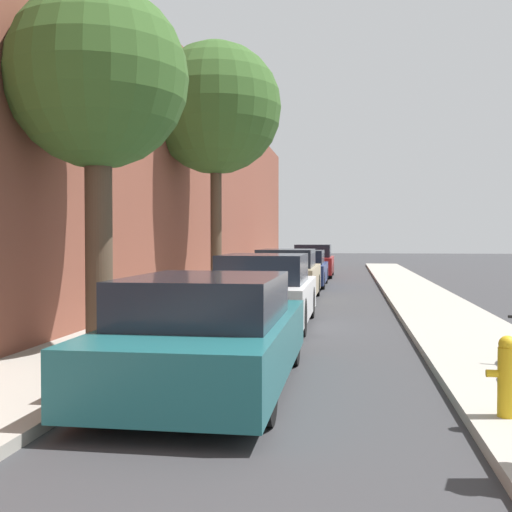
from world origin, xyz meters
The scene contains 12 objects.
ground_plane centered at (0.00, 16.00, 0.00)m, with size 120.00×120.00×0.00m, color #333335.
sidewalk_left centered at (-2.90, 16.00, 0.06)m, with size 2.00×52.00×0.12m.
sidewalk_right centered at (2.90, 16.00, 0.06)m, with size 2.00×52.00×0.12m.
building_facade_left centered at (-4.25, 16.00, 3.62)m, with size 0.70×52.00×7.24m.
parked_car_teal centered at (-0.81, 7.67, 0.64)m, with size 1.89×4.53×1.33m.
parked_car_white centered at (-0.87, 12.93, 0.69)m, with size 1.83×4.24×1.44m.
parked_car_champagne centered at (-0.93, 18.08, 0.70)m, with size 1.70×4.50×1.46m.
parked_car_navy centered at (-0.88, 23.47, 0.63)m, with size 1.72×4.57×1.33m.
parked_car_red centered at (-0.81, 29.09, 0.70)m, with size 1.79×4.13×1.49m.
street_tree_near centered at (-2.85, 9.28, 4.06)m, with size 2.67×2.67×5.34m.
street_tree_far centered at (-2.76, 17.00, 5.25)m, with size 3.54×3.54×6.92m.
fire_hydrant centered at (2.25, 6.52, 0.51)m, with size 0.37×0.17×0.75m.
Camera 1 is at (0.81, 0.60, 1.76)m, focal length 43.40 mm.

